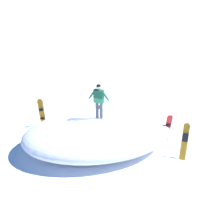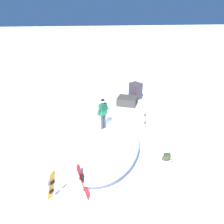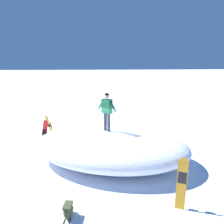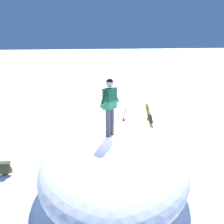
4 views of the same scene
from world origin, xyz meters
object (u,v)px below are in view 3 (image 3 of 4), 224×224
Objects in this scene: snowboard_tertiary_upright at (44,137)px; snowboarder_standing at (107,109)px; snowboard_primary_upright at (50,128)px; snowboard_secondary_upright at (182,183)px; backpack_near at (68,210)px.

snowboarder_standing is at bearing 66.94° from snowboard_tertiary_upright.
snowboard_secondary_upright reaches higher than snowboard_primary_upright.
snowboard_tertiary_upright is (-4.27, -4.95, -0.02)m from snowboard_secondary_upright.
snowboard_secondary_upright is (5.49, 4.92, 0.01)m from snowboard_primary_upright.
snowboarder_standing reaches higher than snowboard_tertiary_upright.
snowboard_secondary_upright is 1.01× the size of snowboard_tertiary_upright.
snowboard_primary_upright reaches higher than snowboard_tertiary_upright.
snowboard_secondary_upright is 3.40m from backpack_near.
snowboard_primary_upright is 1.00× the size of snowboard_tertiary_upright.
snowboarder_standing is at bearing 156.14° from backpack_near.
snowboarder_standing reaches higher than snowboard_secondary_upright.
snowboard_primary_upright reaches higher than backpack_near.
snowboard_tertiary_upright is at bearing -1.25° from snowboard_primary_upright.
backpack_near is (3.05, -1.35, -2.23)m from snowboarder_standing.
snowboard_secondary_upright is at bearing 33.47° from snowboarder_standing.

